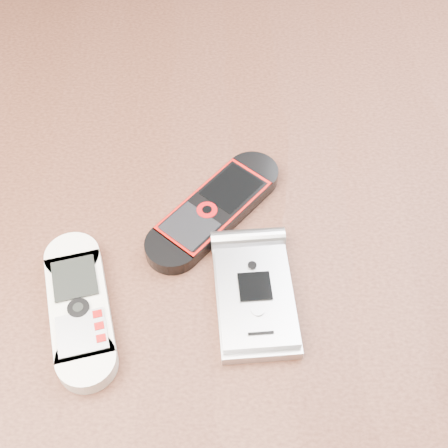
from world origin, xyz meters
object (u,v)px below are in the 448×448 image
nokia_black_red (214,209)px  nokia_white (79,307)px  table (219,293)px  motorola_razr (255,295)px

nokia_black_red → nokia_white: bearing=-96.5°
table → motorola_razr: 0.14m
table → motorola_razr: motorola_razr is taller
nokia_white → nokia_black_red: same height
table → motorola_razr: size_ratio=10.09×
nokia_white → nokia_black_red: size_ratio=0.91×
nokia_black_red → motorola_razr: (0.03, -0.09, 0.00)m
nokia_black_red → table: bearing=-38.6°
table → nokia_white: bearing=-143.0°
nokia_black_red → motorola_razr: 0.09m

